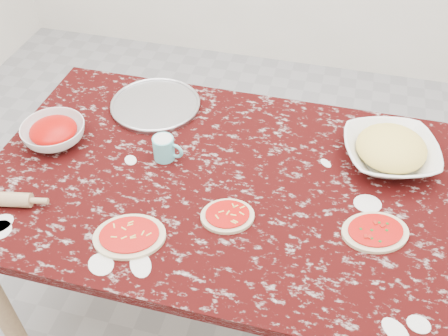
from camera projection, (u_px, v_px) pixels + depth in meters
ground at (224, 301)px, 2.20m from camera, size 4.00×4.00×0.00m
worktable at (224, 196)px, 1.74m from camera, size 1.60×1.00×0.75m
pizza_tray at (156, 105)px, 1.97m from camera, size 0.37×0.37×0.01m
sauce_bowl at (54, 133)px, 1.80m from camera, size 0.27×0.27×0.07m
cheese_bowl at (390, 153)px, 1.72m from camera, size 0.38×0.38×0.08m
flour_mug at (165, 148)px, 1.73m from camera, size 0.11×0.07×0.09m
pizza_left at (130, 236)px, 1.50m from camera, size 0.26×0.23×0.02m
pizza_mid at (227, 216)px, 1.56m from camera, size 0.20×0.19×0.02m
pizza_right at (375, 232)px, 1.51m from camera, size 0.25×0.22×0.02m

